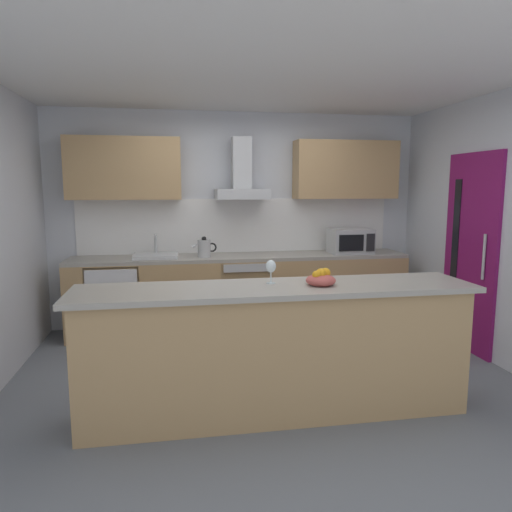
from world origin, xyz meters
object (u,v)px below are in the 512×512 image
Objects in this scene: sink at (156,255)px; wine_glass at (271,267)px; fruit_bowl at (321,279)px; microwave at (350,241)px; kettle at (204,248)px; refrigerator at (115,300)px; oven at (244,292)px; range_hood at (242,180)px.

sink is 2.81× the size of wine_glass.
wine_glass reaches higher than sink.
sink reaches higher than fruit_bowl.
microwave reaches higher than kettle.
sink is at bearing 120.07° from fruit_bowl.
refrigerator is 2.57m from wine_glass.
oven is 1.60× the size of sink.
refrigerator is 1.18× the size of range_hood.
oven is 2.16m from wine_glass.
range_hood is (0.00, 0.13, 1.33)m from oven.
sink is at bearing 1.68° from refrigerator.
wine_glass is at bearing -92.77° from oven.
oven is 3.64× the size of fruit_bowl.
kettle is at bearing -1.74° from refrigerator.
microwave reaches higher than oven.
oven is at bearing 0.11° from refrigerator.
wine_glass is (1.38, -2.06, 0.69)m from refrigerator.
oven is at bearing 96.59° from fruit_bowl.
refrigerator is 1.17m from kettle.
refrigerator is 2.85m from fruit_bowl.
sink is 1.34m from range_hood.
range_hood is (0.46, 0.16, 0.78)m from kettle.
oven is 4.50× the size of wine_glass.
fruit_bowl is (1.74, -2.18, 0.61)m from refrigerator.
fruit_bowl is at bearing -51.44° from refrigerator.
kettle is 1.31× the size of fruit_bowl.
range_hood reaches higher than fruit_bowl.
microwave is at bearing -6.84° from range_hood.
microwave is (2.80, -0.03, 0.62)m from refrigerator.
microwave is at bearing 55.21° from wine_glass.
refrigerator is 2.02m from range_hood.
range_hood reaches higher than oven.
microwave reaches higher than sink.
kettle is 0.40× the size of range_hood.
oven is 1.60× the size of microwave.
refrigerator is at bearing 123.91° from wine_glass.
oven is 1.48m from refrigerator.
microwave is at bearing 63.76° from fruit_bowl.
kettle is (-0.46, -0.03, 0.55)m from oven.
kettle is at bearing -160.61° from range_hood.
refrigerator is at bearing 128.56° from fruit_bowl.
oven is at bearing 87.23° from wine_glass.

